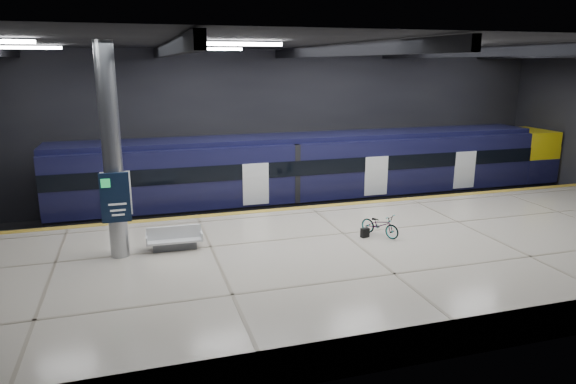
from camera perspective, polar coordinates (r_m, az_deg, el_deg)
name	(u,v)px	position (r m, az deg, el deg)	size (l,w,h in m)	color
ground	(333,252)	(20.71, 5.01, -6.61)	(30.00, 30.00, 0.00)	black
room_shell	(336,107)	(19.44, 5.37, 9.36)	(30.10, 16.10, 8.05)	black
platform	(360,261)	(18.38, 7.96, -7.62)	(30.00, 11.00, 1.10)	beige
safety_strip	(311,207)	(22.81, 2.52, -1.68)	(30.00, 0.40, 0.01)	gold
rails	(292,212)	(25.60, 0.46, -2.28)	(30.00, 1.52, 0.16)	gray
train	(342,170)	(25.99, 6.01, 2.39)	(29.40, 2.84, 3.79)	black
bench	(175,241)	(18.09, -12.49, -5.34)	(1.91, 0.84, 0.83)	#595B60
bicycle	(380,225)	(19.26, 10.19, -3.60)	(0.56, 1.61, 0.85)	#99999E
pannier_bag	(365,233)	(19.08, 8.54, -4.49)	(0.30, 0.18, 0.35)	black
info_column	(112,156)	(17.17, -18.95, 3.79)	(0.90, 0.78, 6.90)	#9EA0A5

